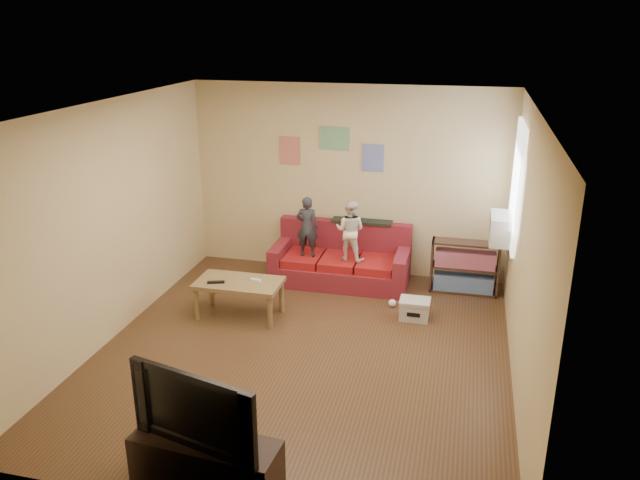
% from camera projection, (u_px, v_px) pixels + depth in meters
% --- Properties ---
extents(room_shell, '(4.52, 5.02, 2.72)m').
position_uv_depth(room_shell, '(302.00, 238.00, 6.55)').
color(room_shell, '#533721').
rests_on(room_shell, ground).
extents(sofa, '(1.89, 0.87, 0.83)m').
position_uv_depth(sofa, '(341.00, 262.00, 8.79)').
color(sofa, maroon).
rests_on(sofa, ground).
extents(child_a, '(0.32, 0.21, 0.86)m').
position_uv_depth(child_a, '(307.00, 227.00, 8.56)').
color(child_a, '#292C33').
rests_on(child_a, sofa).
extents(child_b, '(0.45, 0.37, 0.84)m').
position_uv_depth(child_b, '(350.00, 230.00, 8.43)').
color(child_b, white).
rests_on(child_b, sofa).
extents(coffee_table, '(1.05, 0.58, 0.47)m').
position_uv_depth(coffee_table, '(239.00, 286.00, 7.69)').
color(coffee_table, olive).
rests_on(coffee_table, ground).
extents(remote, '(0.21, 0.12, 0.02)m').
position_uv_depth(remote, '(216.00, 282.00, 7.61)').
color(remote, black).
rests_on(remote, coffee_table).
extents(game_controller, '(0.14, 0.06, 0.03)m').
position_uv_depth(game_controller, '(255.00, 280.00, 7.67)').
color(game_controller, white).
rests_on(game_controller, coffee_table).
extents(bookshelf, '(0.90, 0.27, 0.72)m').
position_uv_depth(bookshelf, '(464.00, 270.00, 8.42)').
color(bookshelf, '#3C251D').
rests_on(bookshelf, ground).
extents(window, '(0.04, 1.08, 1.48)m').
position_uv_depth(window, '(516.00, 185.00, 7.47)').
color(window, white).
rests_on(window, room_shell).
extents(ac_unit, '(0.28, 0.55, 0.35)m').
position_uv_depth(ac_unit, '(501.00, 229.00, 7.68)').
color(ac_unit, '#B7B2A3').
rests_on(ac_unit, window).
extents(artwork_left, '(0.30, 0.01, 0.40)m').
position_uv_depth(artwork_left, '(290.00, 150.00, 8.87)').
color(artwork_left, '#D87266').
rests_on(artwork_left, room_shell).
extents(artwork_center, '(0.42, 0.01, 0.32)m').
position_uv_depth(artwork_center, '(334.00, 138.00, 8.66)').
color(artwork_center, '#72B27F').
rests_on(artwork_center, room_shell).
extents(artwork_right, '(0.30, 0.01, 0.38)m').
position_uv_depth(artwork_right, '(373.00, 158.00, 8.63)').
color(artwork_right, '#727FCC').
rests_on(artwork_right, room_shell).
extents(file_box, '(0.37, 0.28, 0.26)m').
position_uv_depth(file_box, '(415.00, 309.00, 7.71)').
color(file_box, silver).
rests_on(file_box, ground).
extents(tv_stand, '(1.22, 0.50, 0.44)m').
position_uv_depth(tv_stand, '(206.00, 463.00, 4.91)').
color(tv_stand, black).
rests_on(tv_stand, ground).
extents(television, '(1.12, 0.42, 0.64)m').
position_uv_depth(television, '(202.00, 405.00, 4.72)').
color(television, black).
rests_on(television, tv_stand).
extents(tissue, '(0.12, 0.12, 0.10)m').
position_uv_depth(tissue, '(392.00, 303.00, 8.07)').
color(tissue, white).
rests_on(tissue, ground).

